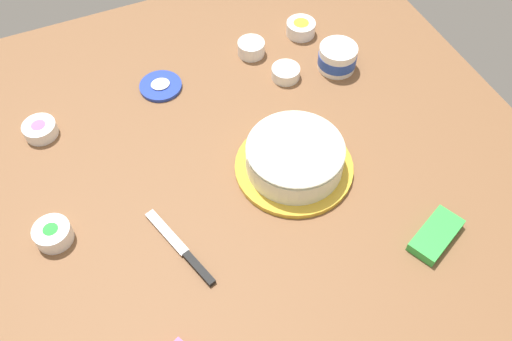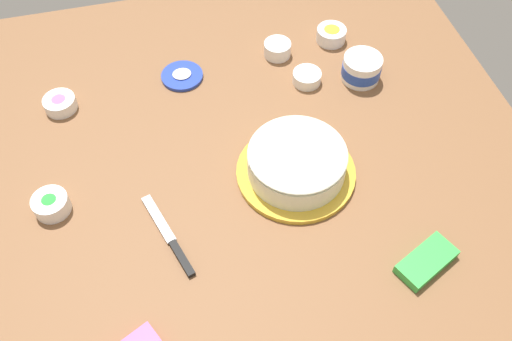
% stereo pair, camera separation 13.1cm
% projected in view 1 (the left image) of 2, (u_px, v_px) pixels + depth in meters
% --- Properties ---
extents(ground_plane, '(1.54, 1.54, 0.00)m').
position_uv_depth(ground_plane, '(235.00, 185.00, 1.33)').
color(ground_plane, brown).
extents(frosted_cake, '(0.29, 0.29, 0.10)m').
position_uv_depth(frosted_cake, '(295.00, 157.00, 1.32)').
color(frosted_cake, gold).
rests_on(frosted_cake, ground_plane).
extents(frosting_tub, '(0.11, 0.11, 0.07)m').
position_uv_depth(frosting_tub, '(337.00, 57.00, 1.54)').
color(frosting_tub, white).
rests_on(frosting_tub, ground_plane).
extents(frosting_tub_lid, '(0.12, 0.12, 0.02)m').
position_uv_depth(frosting_tub_lid, '(161.00, 86.00, 1.52)').
color(frosting_tub_lid, '#233DAD').
rests_on(frosting_tub_lid, ground_plane).
extents(spreading_knife, '(0.09, 0.23, 0.01)m').
position_uv_depth(spreading_knife, '(185.00, 253.00, 1.21)').
color(spreading_knife, silver).
rests_on(spreading_knife, ground_plane).
extents(sprinkle_bowl_green, '(0.08, 0.08, 0.04)m').
position_uv_depth(sprinkle_bowl_green, '(53.00, 233.00, 1.22)').
color(sprinkle_bowl_green, white).
rests_on(sprinkle_bowl_green, ground_plane).
extents(sprinkle_bowl_yellow, '(0.09, 0.09, 0.04)m').
position_uv_depth(sprinkle_bowl_yellow, '(301.00, 27.00, 1.63)').
color(sprinkle_bowl_yellow, white).
rests_on(sprinkle_bowl_yellow, ground_plane).
extents(sprinkle_bowl_orange, '(0.08, 0.08, 0.04)m').
position_uv_depth(sprinkle_bowl_orange, '(251.00, 47.00, 1.58)').
color(sprinkle_bowl_orange, white).
rests_on(sprinkle_bowl_orange, ground_plane).
extents(sprinkle_bowl_blue, '(0.08, 0.08, 0.03)m').
position_uv_depth(sprinkle_bowl_blue, '(286.00, 72.00, 1.53)').
color(sprinkle_bowl_blue, white).
rests_on(sprinkle_bowl_blue, ground_plane).
extents(sprinkle_bowl_pink, '(0.08, 0.08, 0.04)m').
position_uv_depth(sprinkle_bowl_pink, '(40.00, 129.00, 1.41)').
color(sprinkle_bowl_pink, white).
rests_on(sprinkle_bowl_pink, ground_plane).
extents(candy_box_upper, '(0.15, 0.12, 0.02)m').
position_uv_depth(candy_box_upper, '(436.00, 235.00, 1.23)').
color(candy_box_upper, green).
rests_on(candy_box_upper, ground_plane).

